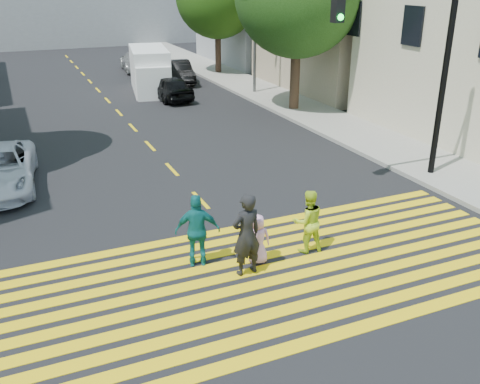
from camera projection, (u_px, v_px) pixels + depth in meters
ground at (297, 304)px, 11.16m from camera, size 120.00×120.00×0.00m
sidewalk_right at (299, 108)px, 26.99m from camera, size 3.00×60.00×0.15m
crosswalk at (270, 274)px, 12.24m from camera, size 13.40×5.30×0.01m
lane_line at (103, 95)px, 30.24m from camera, size 0.12×34.40×0.01m
pedestrian_man at (246, 235)px, 11.93m from camera, size 0.77×0.56×1.97m
pedestrian_woman at (308, 221)px, 13.00m from camera, size 0.85×0.70×1.60m
pedestrian_child at (258, 239)px, 12.55m from camera, size 0.67×0.51×1.22m
pedestrian_extra at (198, 231)px, 12.33m from camera, size 1.13×0.75×1.78m
dark_car_near at (170, 88)px, 28.88m from camera, size 1.86×3.98×1.32m
silver_car at (136, 61)px, 37.38m from camera, size 2.33×4.87×1.37m
dark_car_parked at (179, 72)px, 33.28m from camera, size 1.95×4.29×1.37m
white_van at (150, 72)px, 30.59m from camera, size 2.76×5.45×2.45m
traffic_signal at (418, 50)px, 16.09m from camera, size 4.49×0.39×6.59m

